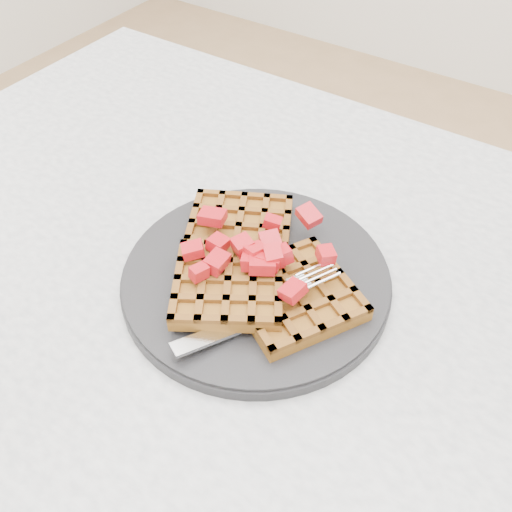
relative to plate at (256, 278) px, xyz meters
name	(u,v)px	position (x,y,z in m)	size (l,w,h in m)	color
table	(296,391)	(0.07, -0.02, -0.12)	(1.20, 0.80, 0.75)	silver
plate	(256,278)	(0.00, 0.00, 0.00)	(0.27, 0.27, 0.02)	black
waffles	(254,267)	(0.00, 0.00, 0.02)	(0.24, 0.22, 0.03)	#925C1F
strawberry_pile	(256,246)	(0.00, 0.00, 0.05)	(0.15, 0.15, 0.02)	#9E000A
fork	(269,310)	(0.04, -0.04, 0.02)	(0.02, 0.18, 0.02)	silver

